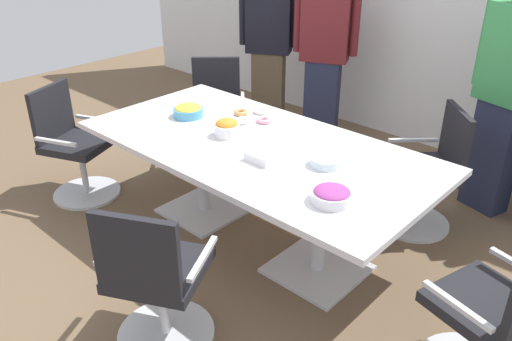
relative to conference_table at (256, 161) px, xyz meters
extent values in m
cube|color=brown|center=(0.00, 0.00, -0.63)|extent=(10.00, 10.00, 0.01)
cube|color=silver|center=(0.00, 0.00, 0.10)|extent=(2.40, 1.20, 0.04)
cube|color=silver|center=(-0.55, 0.00, -0.61)|extent=(0.56, 0.56, 0.02)
cylinder|color=silver|center=(-0.55, 0.00, -0.26)|extent=(0.09, 0.09, 0.69)
cube|color=silver|center=(0.55, 0.00, -0.61)|extent=(0.56, 0.56, 0.02)
cylinder|color=silver|center=(0.55, 0.00, -0.26)|extent=(0.09, 0.09, 0.69)
cylinder|color=silver|center=(0.74, 0.94, -0.61)|extent=(0.76, 0.76, 0.02)
cylinder|color=silver|center=(0.74, 0.94, -0.40)|extent=(0.05, 0.05, 0.41)
cube|color=black|center=(0.74, 0.94, -0.17)|extent=(0.65, 0.65, 0.06)
cube|color=black|center=(0.89, 1.08, 0.07)|extent=(0.33, 0.34, 0.42)
cube|color=silver|center=(0.91, 0.76, -0.05)|extent=(0.29, 0.28, 0.02)
cube|color=silver|center=(0.57, 1.12, -0.05)|extent=(0.29, 0.28, 0.02)
cylinder|color=silver|center=(-1.17, 0.74, -0.61)|extent=(0.76, 0.76, 0.02)
cylinder|color=silver|center=(-1.17, 0.74, -0.40)|extent=(0.05, 0.05, 0.41)
cube|color=black|center=(-1.17, 0.74, -0.17)|extent=(0.65, 0.65, 0.06)
cube|color=black|center=(-1.32, 0.89, 0.07)|extent=(0.34, 0.33, 0.42)
cube|color=silver|center=(-1.00, 0.91, -0.05)|extent=(0.28, 0.29, 0.02)
cube|color=silver|center=(-1.35, 0.57, -0.05)|extent=(0.28, 0.29, 0.02)
cylinder|color=silver|center=(-1.47, -0.48, -0.61)|extent=(0.71, 0.71, 0.02)
cylinder|color=silver|center=(-1.47, -0.48, -0.40)|extent=(0.05, 0.05, 0.41)
cube|color=black|center=(-1.47, -0.48, -0.17)|extent=(0.60, 0.60, 0.06)
cube|color=black|center=(-1.66, -0.56, 0.07)|extent=(0.21, 0.42, 0.42)
cube|color=silver|center=(-1.56, -0.26, -0.05)|extent=(0.35, 0.17, 0.02)
cube|color=silver|center=(-1.37, -0.71, -0.05)|extent=(0.35, 0.17, 0.02)
cylinder|color=silver|center=(0.27, -1.04, -0.61)|extent=(0.73, 0.73, 0.02)
cylinder|color=silver|center=(0.27, -1.04, -0.40)|extent=(0.05, 0.05, 0.41)
cube|color=black|center=(0.27, -1.04, -0.17)|extent=(0.62, 0.62, 0.06)
cube|color=black|center=(0.37, -1.22, 0.07)|extent=(0.41, 0.24, 0.42)
cube|color=silver|center=(0.05, -1.15, -0.05)|extent=(0.20, 0.34, 0.02)
cube|color=silver|center=(0.49, -0.92, -0.05)|extent=(0.20, 0.34, 0.02)
cube|color=black|center=(1.63, -0.16, -0.17)|extent=(0.57, 0.57, 0.06)
cube|color=silver|center=(1.57, -0.39, -0.05)|extent=(0.36, 0.13, 0.02)
cube|color=brown|center=(-1.32, 1.63, -0.22)|extent=(0.38, 0.33, 0.82)
cube|color=black|center=(-1.32, 1.63, 0.51)|extent=(0.49, 0.41, 0.65)
cylinder|color=black|center=(-1.09, 1.76, 0.55)|extent=(0.11, 0.11, 0.58)
cylinder|color=black|center=(-1.55, 1.50, 0.55)|extent=(0.11, 0.11, 0.58)
cube|color=#232842|center=(-0.69, 1.70, -0.21)|extent=(0.37, 0.31, 0.83)
cube|color=maroon|center=(-0.69, 1.70, 0.54)|extent=(0.49, 0.38, 0.66)
cylinder|color=maroon|center=(-0.45, 1.81, 0.57)|extent=(0.11, 0.11, 0.59)
cylinder|color=maroon|center=(-0.93, 1.59, 0.57)|extent=(0.11, 0.11, 0.59)
cube|color=#232842|center=(1.03, 1.56, -0.19)|extent=(0.36, 0.28, 0.87)
cylinder|color=#388C4C|center=(0.77, 1.63, 0.63)|extent=(0.10, 0.10, 0.62)
cylinder|color=white|center=(-0.23, -0.04, 0.17)|extent=(0.17, 0.17, 0.08)
ellipsoid|color=orange|center=(-0.23, -0.04, 0.21)|extent=(0.15, 0.15, 0.08)
cylinder|color=white|center=(0.80, -0.28, 0.15)|extent=(0.22, 0.22, 0.06)
ellipsoid|color=#9E3D8E|center=(0.80, -0.28, 0.18)|extent=(0.20, 0.20, 0.05)
cylinder|color=#4C9EC6|center=(-0.70, 0.02, 0.16)|extent=(0.22, 0.22, 0.07)
ellipsoid|color=yellow|center=(-0.70, 0.02, 0.19)|extent=(0.19, 0.19, 0.06)
cylinder|color=white|center=(-0.30, 0.30, 0.13)|extent=(0.33, 0.33, 0.01)
torus|color=pink|center=(-0.19, 0.29, 0.15)|extent=(0.11, 0.11, 0.03)
torus|color=white|center=(-0.33, 0.41, 0.15)|extent=(0.11, 0.11, 0.03)
torus|color=tan|center=(-0.42, 0.29, 0.15)|extent=(0.11, 0.11, 0.03)
torus|color=white|center=(-0.30, 0.18, 0.15)|extent=(0.11, 0.11, 0.03)
cylinder|color=white|center=(0.52, 0.05, 0.13)|extent=(0.19, 0.19, 0.01)
cylinder|color=silver|center=(0.52, 0.05, 0.13)|extent=(0.19, 0.19, 0.01)
cylinder|color=white|center=(0.52, 0.05, 0.14)|extent=(0.19, 0.19, 0.01)
cylinder|color=silver|center=(0.52, 0.05, 0.15)|extent=(0.19, 0.19, 0.01)
cylinder|color=white|center=(0.52, 0.05, 0.15)|extent=(0.19, 0.19, 0.01)
cylinder|color=silver|center=(0.52, 0.05, 0.16)|extent=(0.19, 0.19, 0.01)
cylinder|color=white|center=(0.52, 0.05, 0.16)|extent=(0.19, 0.19, 0.01)
cylinder|color=silver|center=(0.52, 0.05, 0.17)|extent=(0.19, 0.19, 0.01)
cylinder|color=white|center=(0.52, 0.05, 0.18)|extent=(0.19, 0.19, 0.01)
cube|color=white|center=(0.20, -0.14, 0.15)|extent=(0.18, 0.18, 0.06)
camera|label=1|loc=(2.09, -2.28, 1.53)|focal=36.25mm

